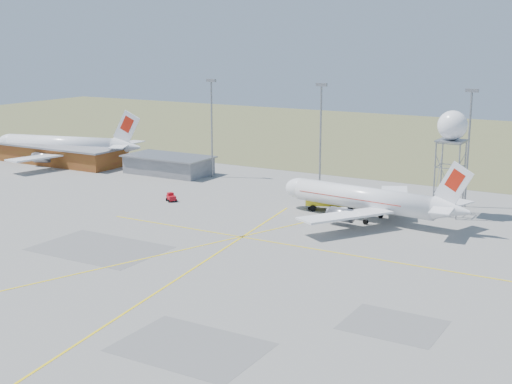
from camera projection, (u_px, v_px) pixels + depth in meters
The scene contains 12 objects.
ground at pixel (143, 310), 77.78m from camera, with size 400.00×400.00×0.00m, color gray.
grass_strip at pixel (468, 144), 195.70m from camera, with size 400.00×120.00×0.03m, color #5B6839.
building_orange at pixel (61, 154), 166.54m from camera, with size 33.00×12.00×4.30m.
building_grey at pixel (169, 165), 153.46m from camera, with size 19.00×10.00×3.90m.
mast_a at pixel (212, 120), 148.02m from camera, with size 2.20×0.50×20.50m.
mast_b at pixel (321, 128), 135.69m from camera, with size 2.20×0.50×20.50m.
mast_c at pixel (469, 138), 121.87m from camera, with size 2.20×0.50×20.50m.
airliner_main at pixel (367, 199), 114.90m from camera, with size 32.96×31.89×11.22m.
airliner_far at pixel (64, 146), 167.05m from camera, with size 37.17×35.40×12.77m.
radar_tower at pixel (451, 157), 116.34m from camera, with size 4.83×4.83×17.48m.
fire_truck at pixel (333, 200), 121.89m from camera, with size 9.34×6.12×3.55m.
baggage_tug at pixel (171, 198), 128.41m from camera, with size 2.38×2.32×1.53m.
Camera 1 is at (47.64, -56.83, 29.50)m, focal length 50.00 mm.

